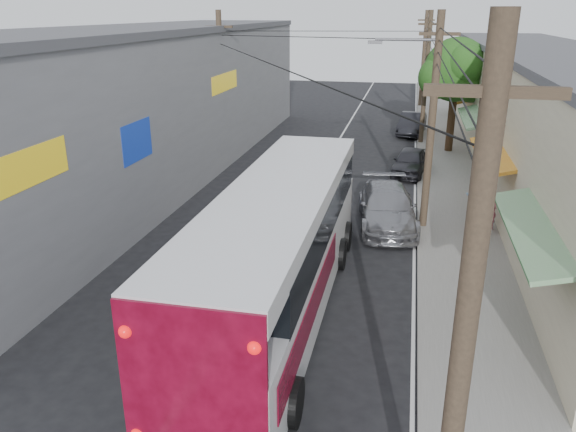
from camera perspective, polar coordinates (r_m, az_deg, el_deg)
name	(u,v)px	position (r m, az deg, el deg)	size (l,w,h in m)	color
sidewalk	(448,179)	(29.17, 15.94, 3.66)	(3.00, 80.00, 0.12)	slate
building_right	(545,113)	(31.10, 24.68, 9.46)	(7.09, 40.00, 6.25)	beige
building_left	(146,103)	(29.33, -14.26, 11.11)	(7.20, 36.00, 7.25)	gray
utility_poles	(385,93)	(28.61, 9.81, 12.18)	(11.80, 45.28, 8.00)	#473828
street_tree	(457,72)	(34.27, 16.82, 13.83)	(4.40, 4.00, 6.60)	#3F2B19
coach_bus	(280,248)	(15.26, -0.84, -3.28)	(2.94, 12.70, 3.65)	silver
jeepney	(200,268)	(17.00, -8.95, -5.26)	(2.44, 5.30, 1.47)	silver
parked_suv	(387,207)	(22.21, 10.05, 0.91)	(2.12, 5.22, 1.51)	gray
parked_car_mid	(410,162)	(29.60, 12.31, 5.42)	(1.56, 3.89, 1.32)	#2A2A30
parked_car_far	(412,124)	(39.44, 12.48, 9.12)	(1.53, 4.40, 1.45)	black
pedestrian_near	(490,209)	(22.47, 19.80, 0.67)	(0.58, 0.38, 1.60)	#D26F8B
pedestrian_far	(476,197)	(23.66, 18.59, 1.88)	(0.82, 0.64, 1.69)	#99BBDF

